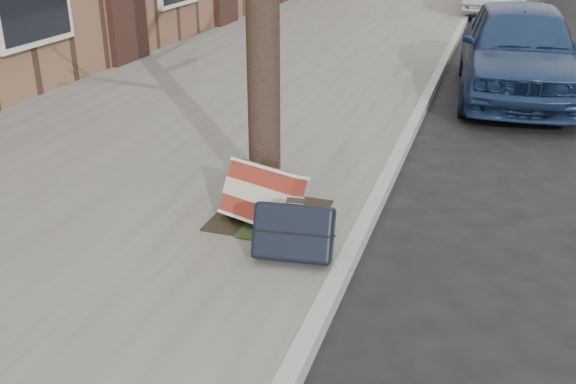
% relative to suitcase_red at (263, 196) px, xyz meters
% --- Properties ---
extents(ground, '(120.00, 120.00, 0.00)m').
position_rel_suitcase_red_xyz_m(ground, '(2.00, -1.05, -0.36)').
color(ground, black).
rests_on(ground, ground).
extents(near_sidewalk, '(5.00, 70.00, 0.12)m').
position_rel_suitcase_red_xyz_m(near_sidewalk, '(-1.70, 13.95, -0.30)').
color(near_sidewalk, slate).
rests_on(near_sidewalk, ground).
extents(dirt_patch, '(0.85, 0.85, 0.02)m').
position_rel_suitcase_red_xyz_m(dirt_patch, '(0.00, 0.15, -0.24)').
color(dirt_patch, black).
rests_on(dirt_patch, near_sidewalk).
extents(suitcase_red, '(0.71, 0.53, 0.49)m').
position_rel_suitcase_red_xyz_m(suitcase_red, '(0.00, 0.00, 0.00)').
color(suitcase_red, maroon).
rests_on(suitcase_red, near_sidewalk).
extents(suitcase_navy, '(0.60, 0.40, 0.44)m').
position_rel_suitcase_red_xyz_m(suitcase_navy, '(0.40, -0.47, -0.02)').
color(suitcase_navy, black).
rests_on(suitcase_navy, near_sidewalk).
extents(car_near_front, '(1.80, 3.91, 1.30)m').
position_rel_suitcase_red_xyz_m(car_near_front, '(1.86, 5.14, 0.29)').
color(car_near_front, '#192A4C').
rests_on(car_near_front, ground).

